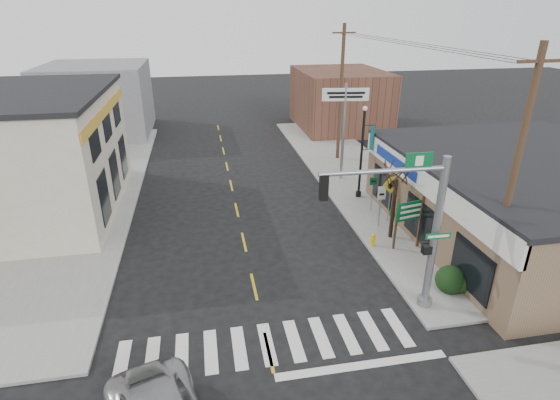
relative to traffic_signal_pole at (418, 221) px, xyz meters
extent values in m
plane|color=black|center=(-5.79, -1.36, -3.94)|extent=(140.00, 140.00, 0.00)
cube|color=gray|center=(3.21, 11.64, -3.88)|extent=(6.00, 38.00, 0.13)
cube|color=gray|center=(-14.79, 11.64, -3.88)|extent=(6.00, 38.00, 0.13)
cube|color=gold|center=(-5.79, 6.64, -3.94)|extent=(0.12, 56.00, 0.01)
cube|color=silver|center=(-5.79, -0.96, -3.94)|extent=(11.00, 2.20, 0.01)
cube|color=brown|center=(8.71, 4.64, -1.94)|extent=(12.00, 14.00, 4.00)
cube|color=brown|center=(6.21, 28.64, -1.14)|extent=(8.00, 10.00, 5.60)
cube|color=gray|center=(-16.79, 30.64, -0.74)|extent=(9.00, 10.00, 6.40)
cylinder|color=gray|center=(0.76, 0.00, -0.70)|extent=(0.29, 0.29, 6.23)
cylinder|color=gray|center=(-1.52, 0.00, 2.00)|extent=(4.57, 0.17, 0.17)
cube|color=black|center=(-3.61, 0.00, 1.53)|extent=(0.29, 0.23, 0.93)
cube|color=#074F27|center=(0.76, -0.22, -0.60)|extent=(0.99, 0.04, 0.23)
cube|color=#074F27|center=(-0.28, 0.00, 2.31)|extent=(0.99, 0.05, 0.57)
cube|color=black|center=(0.51, -0.05, -1.27)|extent=(0.33, 0.27, 0.33)
cube|color=#4A3322|center=(1.40, 4.41, -2.46)|extent=(0.10, 0.10, 2.71)
cube|color=#4A3322|center=(2.65, 4.41, -2.46)|extent=(0.10, 0.10, 2.71)
cube|color=#0B4C2E|center=(2.02, 4.35, -1.79)|extent=(1.55, 0.05, 0.97)
cylinder|color=#D8BA00|center=(0.51, 4.89, -3.56)|extent=(0.18, 0.18, 0.51)
sphere|color=#D8BA00|center=(0.51, 4.89, -3.27)|extent=(0.20, 0.20, 0.20)
cylinder|color=gray|center=(2.35, 7.35, -2.56)|extent=(0.06, 0.06, 2.51)
cube|color=yellow|center=(2.35, 7.32, -1.61)|extent=(1.07, 0.03, 1.07)
cylinder|color=black|center=(1.95, 10.98, -1.06)|extent=(0.15, 0.15, 5.51)
sphere|color=silver|center=(1.95, 10.98, 1.75)|extent=(0.30, 0.30, 0.30)
cube|color=#0D5A59|center=(2.54, 10.98, 0.00)|extent=(0.02, 0.58, 1.48)
cylinder|color=gray|center=(1.86, 14.30, -0.57)|extent=(0.19, 0.19, 6.49)
cube|color=silver|center=(1.86, 14.30, 1.98)|extent=(3.05, 0.18, 0.81)
cylinder|color=black|center=(1.75, 5.59, -2.21)|extent=(0.20, 0.20, 3.21)
ellipsoid|color=#163215|center=(2.28, 0.77, -3.36)|extent=(1.22, 1.22, 0.92)
ellipsoid|color=black|center=(3.06, 7.53, -3.44)|extent=(1.00, 1.00, 0.75)
cylinder|color=#442A1F|center=(3.61, 0.10, 1.17)|extent=(0.26, 0.26, 9.96)
cube|color=#442A1F|center=(3.61, 0.10, 5.50)|extent=(1.73, 0.11, 0.11)
cylinder|color=#44341E|center=(3.01, 18.77, 1.18)|extent=(0.26, 0.26, 9.99)
cube|color=#44341E|center=(3.01, 18.77, 5.52)|extent=(1.74, 0.11, 0.11)
camera|label=1|loc=(-7.57, -13.09, 7.08)|focal=28.00mm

